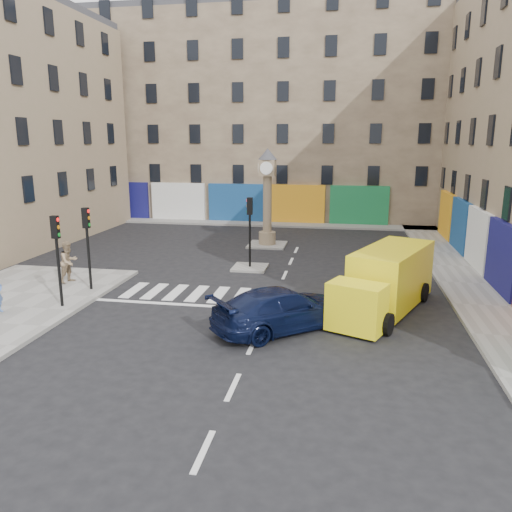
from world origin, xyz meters
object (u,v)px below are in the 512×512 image
(traffic_light_left_near, at_px, (57,246))
(yellow_van, at_px, (386,281))
(pedestrian_tan, at_px, (69,262))
(traffic_light_island, at_px, (250,221))
(clock_pillar, at_px, (267,191))
(traffic_light_left_far, at_px, (87,235))
(navy_sedan, at_px, (282,309))

(traffic_light_left_near, bearing_deg, yellow_van, 9.94)
(yellow_van, xyz_separation_m, pedestrian_tan, (-14.46, 1.01, -0.08))
(traffic_light_island, xyz_separation_m, pedestrian_tan, (-7.83, -4.53, -1.45))
(traffic_light_island, bearing_deg, clock_pillar, 90.00)
(traffic_light_left_far, relative_size, yellow_van, 0.53)
(traffic_light_left_far, bearing_deg, clock_pillar, 61.06)
(traffic_light_left_near, xyz_separation_m, yellow_van, (12.93, 2.26, -1.40))
(traffic_light_island, distance_m, yellow_van, 8.74)
(traffic_light_left_near, xyz_separation_m, traffic_light_left_far, (0.00, 2.40, 0.00))
(traffic_light_left_near, distance_m, pedestrian_tan, 3.90)
(traffic_light_island, height_order, navy_sedan, traffic_light_island)
(traffic_light_left_far, height_order, clock_pillar, clock_pillar)
(pedestrian_tan, bearing_deg, yellow_van, -76.97)
(clock_pillar, xyz_separation_m, yellow_van, (6.63, -11.53, -2.33))
(yellow_van, relative_size, pedestrian_tan, 3.54)
(traffic_light_left_near, height_order, traffic_light_left_far, same)
(pedestrian_tan, bearing_deg, traffic_light_left_near, -137.94)
(yellow_van, bearing_deg, traffic_light_left_near, -146.54)
(navy_sedan, bearing_deg, clock_pillar, -30.08)
(clock_pillar, height_order, yellow_van, clock_pillar)
(traffic_light_left_near, relative_size, clock_pillar, 0.61)
(traffic_light_left_far, relative_size, pedestrian_tan, 1.87)
(pedestrian_tan, bearing_deg, navy_sedan, -93.00)
(pedestrian_tan, bearing_deg, traffic_light_island, -42.94)
(traffic_light_left_near, relative_size, traffic_light_left_far, 1.00)
(navy_sedan, relative_size, pedestrian_tan, 2.70)
(navy_sedan, distance_m, yellow_van, 4.80)
(traffic_light_island, relative_size, pedestrian_tan, 1.87)
(traffic_light_island, bearing_deg, traffic_light_left_near, -128.93)
(traffic_light_left_near, height_order, clock_pillar, clock_pillar)
(traffic_light_left_near, distance_m, traffic_light_island, 10.03)
(traffic_light_island, xyz_separation_m, clock_pillar, (0.00, 6.00, 0.96))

